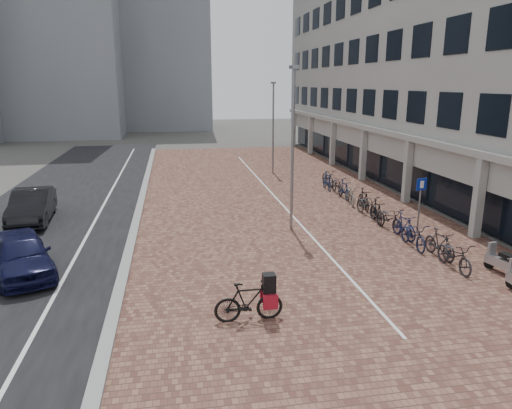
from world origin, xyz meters
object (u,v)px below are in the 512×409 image
at_px(parking_sign, 420,197).
at_px(car_navy, 21,254).
at_px(scooter_front, 503,260).
at_px(car_dark, 32,206).
at_px(hero_bike, 249,301).

bearing_deg(parking_sign, car_navy, 174.13).
height_order(scooter_front, parking_sign, parking_sign).
relative_size(car_dark, parking_sign, 1.89).
bearing_deg(parking_sign, scooter_front, -95.64).
bearing_deg(hero_bike, parking_sign, -53.12).
distance_m(scooter_front, parking_sign, 4.76).
bearing_deg(parking_sign, hero_bike, -155.48).
height_order(car_navy, hero_bike, car_navy).
xyz_separation_m(car_dark, parking_sign, (16.54, -4.72, 0.85)).
xyz_separation_m(car_navy, scooter_front, (15.73, -2.78, -0.22)).
xyz_separation_m(car_dark, hero_bike, (8.28, -10.99, -0.16)).
bearing_deg(car_dark, scooter_front, -33.87).
distance_m(car_navy, hero_bike, 8.22).
relative_size(car_navy, hero_bike, 2.27).
height_order(car_dark, scooter_front, car_dark).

